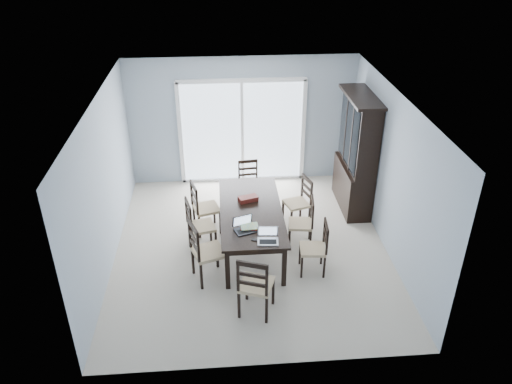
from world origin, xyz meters
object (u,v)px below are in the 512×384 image
dining_table (251,214)px  chair_end_near (255,281)px  hot_tub (220,141)px  game_box (248,199)px  chair_right_near (319,242)px  cell_phone (256,240)px  chair_end_far (249,178)px  chair_left_far (201,203)px  chair_right_far (301,196)px  laptop_silver (268,239)px  china_hutch (356,155)px  chair_left_mid (196,221)px  chair_left_near (202,246)px  laptop_dark (246,228)px  chair_right_mid (306,218)px

dining_table → chair_end_near: chair_end_near is taller
hot_tub → game_box: bearing=-82.3°
chair_right_near → cell_phone: 1.02m
chair_end_far → cell_phone: 2.38m
chair_left_far → game_box: bearing=54.3°
chair_right_far → laptop_silver: 1.82m
chair_end_near → chair_end_far: 3.12m
laptop_silver → cell_phone: 0.19m
chair_right_far → chair_end_far: chair_right_far is taller
dining_table → chair_right_far: (0.94, 0.71, -0.12)m
china_hutch → chair_left_mid: size_ratio=2.02×
chair_end_near → game_box: size_ratio=3.66×
chair_left_mid → chair_end_near: 1.84m
dining_table → game_box: game_box is taller
dining_table → laptop_silver: 0.95m
china_hutch → laptop_silver: bearing=-130.3°
laptop_silver → dining_table: bearing=105.8°
chair_end_far → cell_phone: bearing=82.5°
chair_left_mid → chair_end_far: (0.96, 1.48, -0.04)m
chair_left_near → hot_tub: (0.33, 4.21, -0.15)m
chair_left_near → laptop_silver: size_ratio=3.70×
dining_table → cell_phone: (0.01, -0.86, 0.08)m
dining_table → china_hutch: (2.02, 1.25, 0.40)m
chair_end_near → laptop_silver: 0.76m
chair_left_mid → chair_end_far: 1.77m
chair_left_near → cell_phone: (0.79, -0.10, 0.13)m
dining_table → chair_end_far: chair_end_far is taller
laptop_silver → hot_tub: (-0.64, 4.36, -0.33)m
dining_table → cell_phone: 0.87m
chair_right_near → cell_phone: bearing=104.3°
laptop_dark → chair_right_far: bearing=32.3°
dining_table → laptop_dark: size_ratio=5.96×
chair_end_near → cell_phone: bearing=104.0°
chair_left_far → laptop_silver: size_ratio=3.45×
laptop_silver → cell_phone: bearing=165.8°
china_hutch → chair_right_mid: 1.74m
china_hutch → chair_right_far: china_hutch is taller
cell_phone → chair_right_far: bearing=75.8°
chair_right_far → hot_tub: size_ratio=0.55×
chair_left_mid → laptop_dark: 1.03m
dining_table → chair_right_near: (0.99, -0.69, -0.14)m
game_box → hot_tub: (-0.43, 3.15, -0.32)m
chair_left_near → chair_left_mid: bearing=168.6°
china_hutch → cell_phone: bearing=-133.7°
dining_table → chair_right_far: size_ratio=2.11×
chair_right_near → game_box: bearing=50.4°
laptop_dark → game_box: laptop_dark is taller
chair_left_mid → chair_end_near: (0.83, -1.63, 0.04)m
chair_end_near → hot_tub: size_ratio=0.61×
game_box → hot_tub: hot_tub is taller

